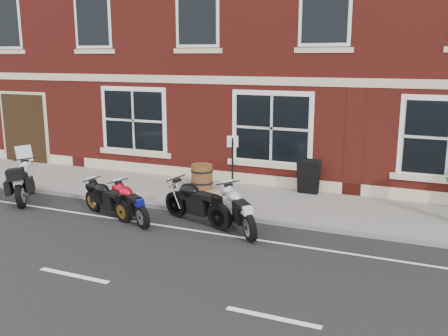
{
  "coord_description": "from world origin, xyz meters",
  "views": [
    {
      "loc": [
        6.18,
        -10.03,
        4.1
      ],
      "look_at": [
        1.16,
        1.6,
        1.28
      ],
      "focal_mm": 40.0,
      "sensor_mm": 36.0,
      "label": 1
    }
  ],
  "objects": [
    {
      "name": "pub_building",
      "position": [
        0.0,
        10.5,
        6.0
      ],
      "size": [
        24.0,
        12.0,
        12.0
      ],
      "primitive_type": "cube",
      "color": "maroon",
      "rests_on": "ground"
    },
    {
      "name": "ground",
      "position": [
        0.0,
        0.0,
        0.0
      ],
      "size": [
        80.0,
        80.0,
        0.0
      ],
      "primitive_type": "plane",
      "color": "black",
      "rests_on": "ground"
    },
    {
      "name": "moto_sport_red",
      "position": [
        -0.84,
        0.23,
        0.51
      ],
      "size": [
        1.73,
        1.16,
        0.89
      ],
      "rotation": [
        0.0,
        0.0,
        1.0
      ],
      "color": "black",
      "rests_on": "ground"
    },
    {
      "name": "moto_sport_silver",
      "position": [
        1.97,
        0.68,
        0.56
      ],
      "size": [
        1.5,
        1.74,
        0.97
      ],
      "rotation": [
        0.0,
        0.0,
        0.7
      ],
      "color": "black",
      "rests_on": "ground"
    },
    {
      "name": "a_board_sign",
      "position": [
        2.78,
        4.2,
        0.63
      ],
      "size": [
        0.61,
        0.41,
        1.02
      ],
      "primitive_type": null,
      "rotation": [
        0.0,
        0.0,
        -0.01
      ],
      "color": "black",
      "rests_on": "sidewalk"
    },
    {
      "name": "barrel_planter",
      "position": [
        -0.37,
        3.43,
        0.5
      ],
      "size": [
        0.69,
        0.69,
        0.77
      ],
      "color": "#522B15",
      "rests_on": "sidewalk"
    },
    {
      "name": "kerb",
      "position": [
        0.0,
        1.42,
        0.06
      ],
      "size": [
        30.0,
        0.16,
        0.12
      ],
      "primitive_type": "cube",
      "color": "slate",
      "rests_on": "ground"
    },
    {
      "name": "moto_touring_silver",
      "position": [
        -4.74,
        0.67,
        0.61
      ],
      "size": [
        1.44,
        1.95,
        1.51
      ],
      "rotation": [
        0.0,
        0.0,
        0.61
      ],
      "color": "black",
      "rests_on": "ground"
    },
    {
      "name": "moto_naked_black",
      "position": [
        0.76,
        0.78,
        0.58
      ],
      "size": [
        2.16,
        0.87,
        1.01
      ],
      "rotation": [
        0.0,
        0.0,
        1.24
      ],
      "color": "black",
      "rests_on": "ground"
    },
    {
      "name": "moto_sport_black",
      "position": [
        -1.61,
        0.31,
        0.5
      ],
      "size": [
        1.87,
        0.77,
        0.87
      ],
      "rotation": [
        0.0,
        0.0,
        1.23
      ],
      "color": "black",
      "rests_on": "ground"
    },
    {
      "name": "parking_sign",
      "position": [
        1.42,
        1.56,
        1.29
      ],
      "size": [
        0.28,
        0.09,
        2.03
      ],
      "rotation": [
        0.0,
        0.0,
        0.24
      ],
      "color": "black",
      "rests_on": "sidewalk"
    },
    {
      "name": "sidewalk",
      "position": [
        0.0,
        3.0,
        0.06
      ],
      "size": [
        30.0,
        3.0,
        0.12
      ],
      "primitive_type": "cube",
      "color": "slate",
      "rests_on": "ground"
    }
  ]
}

